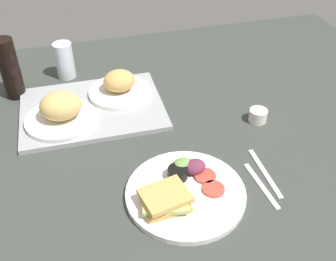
{
  "coord_description": "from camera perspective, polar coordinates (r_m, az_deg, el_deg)",
  "views": [
    {
      "loc": [
        -22.32,
        -84.28,
        76.51
      ],
      "look_at": [
        2.0,
        3.0,
        4.0
      ],
      "focal_mm": 43.08,
      "sensor_mm": 36.0,
      "label": 1
    }
  ],
  "objects": [
    {
      "name": "espresso_cup",
      "position": [
        1.28,
        12.61,
        2.09
      ],
      "size": [
        5.6,
        5.6,
        4.0
      ],
      "primitive_type": "cylinder",
      "color": "silver",
      "rests_on": "ground_plane"
    },
    {
      "name": "knife",
      "position": [
        1.12,
        13.56,
        -5.77
      ],
      "size": [
        1.61,
        19.01,
        0.5
      ],
      "primitive_type": "cube",
      "rotation": [
        0.0,
        0.0,
        1.56
      ],
      "color": "#B7B7BC",
      "rests_on": "ground_plane"
    },
    {
      "name": "bread_plate_near",
      "position": [
        1.26,
        -14.93,
        2.72
      ],
      "size": [
        21.79,
        21.79,
        9.87
      ],
      "color": "white",
      "rests_on": "serving_tray"
    },
    {
      "name": "serving_tray",
      "position": [
        1.32,
        -10.66,
        3.04
      ],
      "size": [
        45.49,
        33.68,
        1.6
      ],
      "primitive_type": "cube",
      "rotation": [
        0.0,
        0.0,
        -0.02
      ],
      "color": "#9EA0A3",
      "rests_on": "ground_plane"
    },
    {
      "name": "drinking_glass",
      "position": [
        1.5,
        -14.43,
        9.58
      ],
      "size": [
        6.59,
        6.59,
        13.01
      ],
      "primitive_type": "cylinder",
      "color": "silver",
      "rests_on": "ground_plane"
    },
    {
      "name": "fork",
      "position": [
        1.08,
        13.07,
        -7.52
      ],
      "size": [
        2.52,
        17.06,
        0.5
      ],
      "primitive_type": "cube",
      "rotation": [
        0.0,
        0.0,
        1.64
      ],
      "color": "#B7B7BC",
      "rests_on": "ground_plane"
    },
    {
      "name": "plate_with_salad",
      "position": [
        1.02,
        2.09,
        -8.49
      ],
      "size": [
        30.35,
        30.35,
        5.4
      ],
      "color": "white",
      "rests_on": "ground_plane"
    },
    {
      "name": "bread_plate_far",
      "position": [
        1.35,
        -6.88,
        6.25
      ],
      "size": [
        20.65,
        20.65,
        8.55
      ],
      "color": "white",
      "rests_on": "serving_tray"
    },
    {
      "name": "ground_plane",
      "position": [
        1.17,
        -0.55,
        -3.15
      ],
      "size": [
        190.0,
        150.0,
        3.0
      ],
      "primitive_type": "cube",
      "color": "#383D38"
    },
    {
      "name": "soda_bottle",
      "position": [
        1.42,
        -21.49,
        8.12
      ],
      "size": [
        6.4,
        6.4,
        20.74
      ],
      "primitive_type": "cylinder",
      "color": "black",
      "rests_on": "ground_plane"
    }
  ]
}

